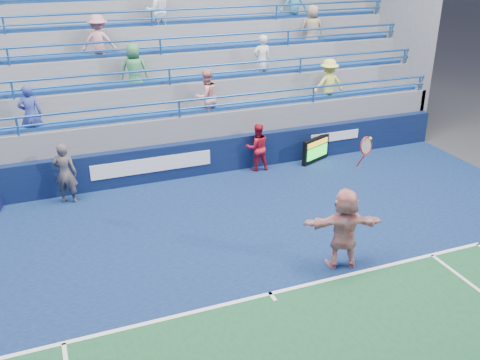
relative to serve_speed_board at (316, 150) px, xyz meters
name	(u,v)px	position (x,y,z in m)	size (l,w,h in m)	color
ground	(270,294)	(-4.36, -6.10, -0.42)	(120.00, 120.00, 0.00)	#333538
sponsor_wall	(184,160)	(-4.36, 0.40, 0.13)	(18.00, 0.32, 1.10)	#091736
bleacher_stand	(153,98)	(-4.37, 4.17, 1.12)	(18.00, 5.60, 6.13)	slate
serve_speed_board	(316,150)	(0.00, 0.00, 0.00)	(1.17, 0.61, 0.84)	black
tennis_player	(344,228)	(-2.43, -5.67, 0.52)	(1.83, 1.03, 3.01)	white
line_judge	(65,173)	(-7.84, -0.13, 0.45)	(0.63, 0.42, 1.74)	#141E39
ball_girl	(257,147)	(-2.05, 0.08, 0.34)	(0.74, 0.58, 1.53)	#B41427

